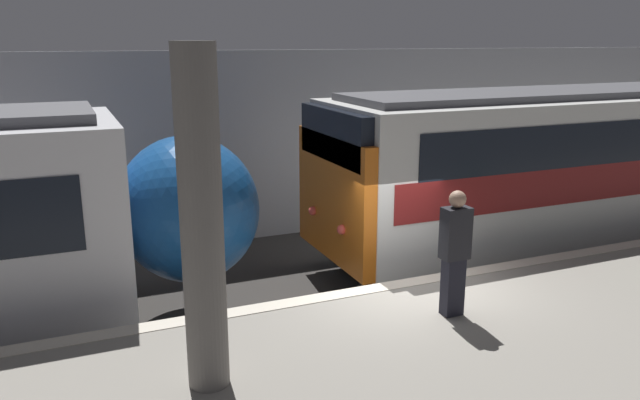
{
  "coord_description": "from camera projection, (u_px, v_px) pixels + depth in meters",
  "views": [
    {
      "loc": [
        -4.81,
        -8.06,
        4.86
      ],
      "look_at": [
        -1.0,
        0.95,
        2.32
      ],
      "focal_mm": 35.0,
      "sensor_mm": 36.0,
      "label": 1
    }
  ],
  "objects": [
    {
      "name": "person_waiting",
      "position": [
        455.0,
        250.0,
        8.47
      ],
      "size": [
        0.38,
        0.24,
        1.78
      ],
      "color": "black",
      "rests_on": "platform"
    },
    {
      "name": "train_boxy",
      "position": [
        629.0,
        165.0,
        14.69
      ],
      "size": [
        15.6,
        3.08,
        3.8
      ],
      "color": "black",
      "rests_on": "ground"
    },
    {
      "name": "platform",
      "position": [
        489.0,
        382.0,
        8.03
      ],
      "size": [
        40.0,
        4.58,
        1.13
      ],
      "color": "gray",
      "rests_on": "ground"
    },
    {
      "name": "support_pillar_near",
      "position": [
        202.0,
        224.0,
        6.51
      ],
      "size": [
        0.46,
        0.46,
        3.71
      ],
      "color": "slate",
      "rests_on": "platform"
    },
    {
      "name": "station_rear_barrier",
      "position": [
        272.0,
        146.0,
        15.33
      ],
      "size": [
        50.0,
        0.15,
        4.59
      ],
      "color": "#939399",
      "rests_on": "ground"
    },
    {
      "name": "ground_plane",
      "position": [
        399.0,
        344.0,
        10.22
      ],
      "size": [
        120.0,
        120.0,
        0.0
      ],
      "primitive_type": "plane",
      "color": "#33302D"
    }
  ]
}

